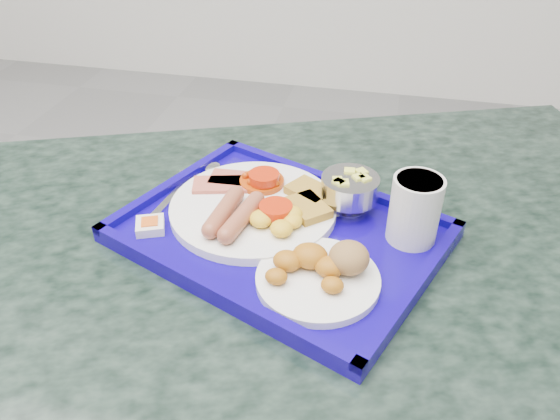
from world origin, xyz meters
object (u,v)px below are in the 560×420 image
tray (280,234)px  fruit_bowl (350,188)px  bread_plate (322,271)px  table (302,349)px  juice_cup (415,208)px  main_plate (258,206)px

tray → fruit_bowl: 0.14m
bread_plate → table: bearing=117.3°
juice_cup → tray: bearing=-172.2°
table → bread_plate: (0.03, -0.07, 0.25)m
fruit_bowl → tray: bearing=-140.4°
main_plate → tray: bearing=-39.7°
table → fruit_bowl: size_ratio=16.85×
table → fruit_bowl: fruit_bowl is taller
table → bread_plate: bread_plate is taller
main_plate → table: bearing=-36.6°
main_plate → juice_cup: bearing=-2.4°
table → main_plate: bearing=143.4°
tray → juice_cup: 0.21m
bread_plate → fruit_bowl: (0.02, 0.18, 0.02)m
juice_cup → table: bearing=-159.3°
tray → table: bearing=-33.3°
table → main_plate: main_plate is taller
bread_plate → fruit_bowl: fruit_bowl is taller
fruit_bowl → juice_cup: size_ratio=0.88×
main_plate → bread_plate: 0.19m
main_plate → juice_cup: 0.25m
tray → main_plate: (-0.05, 0.04, 0.02)m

